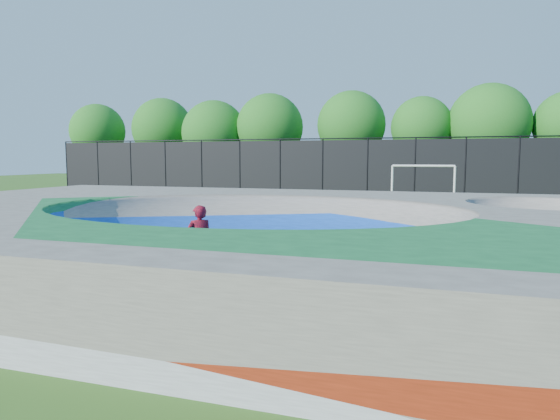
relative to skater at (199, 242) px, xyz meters
The scene contains 7 objects.
ground 2.01m from the skater, 71.81° to the left, with size 120.00×120.00×0.00m, color #2C5618.
skate_deck 1.82m from the skater, 71.81° to the left, with size 22.00×14.00×1.50m, color gray.
skater is the anchor object (origin of this frame).
skateboard 0.81m from the skater, 90.00° to the right, with size 0.78×0.22×0.05m, color black.
soccer_goal 19.87m from the skater, 77.83° to the left, with size 3.54×0.12×2.34m.
fence 22.77m from the skater, 88.57° to the left, with size 48.09×0.09×4.04m.
treeline 28.59m from the skater, 94.97° to the left, with size 53.86×6.60×7.96m.
Camera 1 is at (4.64, -11.83, 2.74)m, focal length 32.00 mm.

